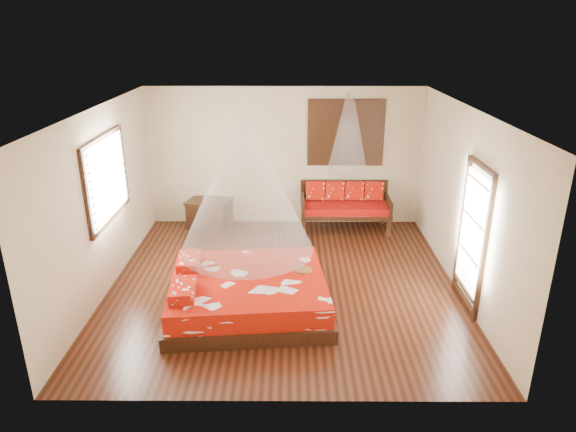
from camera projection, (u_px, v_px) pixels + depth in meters
name	position (u px, v px, depth m)	size (l,w,h in m)	color
room	(283.00, 202.00, 7.79)	(5.54, 5.54, 2.84)	black
bed	(247.00, 293.00, 7.49)	(2.48, 2.28, 0.65)	black
daybed	(345.00, 204.00, 10.32)	(1.78, 0.79, 0.94)	black
storage_chest	(210.00, 213.00, 10.48)	(0.97, 0.80, 0.58)	black
shutter_panel	(346.00, 133.00, 10.15)	(1.52, 0.06, 1.32)	black
window_left	(107.00, 179.00, 7.88)	(0.10, 1.74, 1.34)	black
glazed_door	(472.00, 238.00, 7.33)	(0.08, 1.02, 2.16)	black
wine_tray	(303.00, 268.00, 7.58)	(0.25, 0.25, 0.21)	brown
mosquito_net_main	(245.00, 188.00, 6.93)	(1.87, 1.87, 1.80)	white
mosquito_net_daybed	(349.00, 133.00, 9.68)	(0.78, 0.78, 1.50)	white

